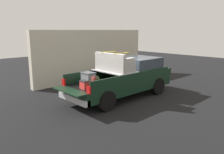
# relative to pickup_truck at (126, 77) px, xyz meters

# --- Properties ---
(ground_plane) EXTENTS (40.00, 40.00, 0.00)m
(ground_plane) POSITION_rel_pickup_truck_xyz_m (-0.36, -0.00, -0.96)
(ground_plane) COLOR black
(pickup_truck) EXTENTS (6.05, 2.06, 2.23)m
(pickup_truck) POSITION_rel_pickup_truck_xyz_m (0.00, 0.00, 0.00)
(pickup_truck) COLOR black
(pickup_truck) RESTS_ON ground_plane
(building_facade) EXTENTS (8.64, 0.36, 3.23)m
(building_facade) POSITION_rel_pickup_truck_xyz_m (1.34, 4.22, 0.65)
(building_facade) COLOR beige
(building_facade) RESTS_ON ground_plane
(trash_can) EXTENTS (0.60, 0.60, 0.98)m
(trash_can) POSITION_rel_pickup_truck_xyz_m (2.95, 3.16, -0.47)
(trash_can) COLOR #2D2D33
(trash_can) RESTS_ON ground_plane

